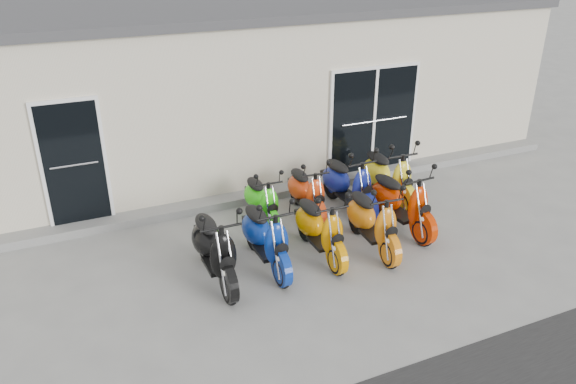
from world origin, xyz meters
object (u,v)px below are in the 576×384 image
at_px(scooter_front_blue, 265,229).
at_px(scooter_back_blue, 348,177).
at_px(scooter_front_red, 401,194).
at_px(scooter_back_yellow, 389,169).
at_px(scooter_front_orange_a, 320,221).
at_px(scooter_front_black, 214,240).
at_px(scooter_front_orange_b, 373,214).
at_px(scooter_back_green, 262,195).
at_px(scooter_back_red, 307,186).

bearing_deg(scooter_front_blue, scooter_back_blue, 29.02).
distance_m(scooter_front_red, scooter_back_yellow, 1.05).
relative_size(scooter_front_blue, scooter_front_orange_a, 1.04).
distance_m(scooter_front_blue, scooter_back_blue, 2.39).
bearing_deg(scooter_back_blue, scooter_front_black, -160.50).
height_order(scooter_back_blue, scooter_back_yellow, scooter_back_yellow).
height_order(scooter_front_orange_a, scooter_front_orange_b, scooter_front_orange_b).
bearing_deg(scooter_front_red, scooter_back_blue, 111.55).
height_order(scooter_front_black, scooter_front_orange_b, scooter_front_black).
height_order(scooter_front_orange_b, scooter_back_yellow, scooter_back_yellow).
height_order(scooter_front_blue, scooter_front_orange_b, scooter_front_blue).
distance_m(scooter_front_black, scooter_back_green, 1.84).
height_order(scooter_front_orange_b, scooter_back_red, scooter_front_orange_b).
distance_m(scooter_back_green, scooter_back_blue, 1.65).
relative_size(scooter_back_blue, scooter_back_yellow, 0.97).
bearing_deg(scooter_back_blue, scooter_back_green, 172.54).
xyz_separation_m(scooter_back_blue, scooter_back_yellow, (0.84, -0.02, 0.02)).
distance_m(scooter_front_red, scooter_back_red, 1.66).
distance_m(scooter_back_green, scooter_back_yellow, 2.49).
relative_size(scooter_front_black, scooter_front_orange_b, 1.05).
height_order(scooter_front_orange_a, scooter_back_yellow, scooter_back_yellow).
height_order(scooter_front_black, scooter_front_red, scooter_front_black).
bearing_deg(scooter_back_blue, scooter_front_orange_a, -137.41).
relative_size(scooter_front_black, scooter_front_orange_a, 1.08).
bearing_deg(scooter_back_yellow, scooter_back_red, 177.87).
xyz_separation_m(scooter_front_orange_b, scooter_back_red, (-0.46, 1.46, -0.04)).
relative_size(scooter_back_green, scooter_back_yellow, 0.84).
bearing_deg(scooter_back_yellow, scooter_front_red, -109.42).
bearing_deg(scooter_back_yellow, scooter_back_blue, -179.79).
bearing_deg(scooter_back_red, scooter_back_blue, -3.09).
bearing_deg(scooter_front_orange_a, scooter_front_orange_b, -8.53).
bearing_deg(scooter_front_black, scooter_back_red, 31.92).
xyz_separation_m(scooter_front_blue, scooter_back_red, (1.29, 1.26, -0.05)).
height_order(scooter_front_orange_b, scooter_back_green, scooter_front_orange_b).
distance_m(scooter_back_red, scooter_back_blue, 0.80).
distance_m(scooter_front_orange_a, scooter_front_red, 1.68).
bearing_deg(scooter_front_red, scooter_front_orange_a, -175.36).
bearing_deg(scooter_front_blue, scooter_back_yellow, 21.12).
distance_m(scooter_front_orange_a, scooter_back_yellow, 2.37).
distance_m(scooter_front_orange_a, scooter_back_green, 1.43).
bearing_deg(scooter_back_blue, scooter_front_blue, -153.99).
bearing_deg(scooter_front_black, scooter_back_yellow, 17.85).
distance_m(scooter_front_blue, scooter_back_green, 1.37).
bearing_deg(scooter_front_blue, scooter_front_orange_a, -4.34).
relative_size(scooter_front_blue, scooter_front_orange_b, 1.02).
distance_m(scooter_front_black, scooter_back_yellow, 3.93).
xyz_separation_m(scooter_front_orange_b, scooter_front_red, (0.79, 0.37, 0.03)).
bearing_deg(scooter_front_orange_a, scooter_front_blue, 176.54).
xyz_separation_m(scooter_front_red, scooter_back_green, (-2.10, 1.12, -0.09)).
relative_size(scooter_front_orange_a, scooter_back_blue, 0.94).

